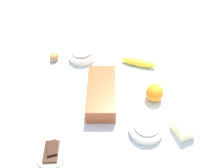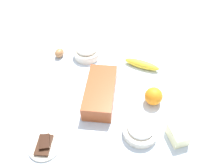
# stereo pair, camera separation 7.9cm
# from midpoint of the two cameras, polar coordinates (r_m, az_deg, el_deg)

# --- Properties ---
(ground_plane) EXTENTS (2.40, 2.40, 0.02)m
(ground_plane) POSITION_cam_midpoint_polar(r_m,az_deg,el_deg) (1.14, -1.97, -1.76)
(ground_plane) COLOR silver
(loaf_pan) EXTENTS (0.30, 0.18, 0.08)m
(loaf_pan) POSITION_cam_midpoint_polar(r_m,az_deg,el_deg) (1.07, -4.71, -2.21)
(loaf_pan) COLOR #9E4723
(loaf_pan) RESTS_ON ground_plane
(flour_bowl) EXTENTS (0.15, 0.15, 0.07)m
(flour_bowl) POSITION_cam_midpoint_polar(r_m,az_deg,el_deg) (1.29, -9.12, 7.37)
(flour_bowl) COLOR silver
(flour_bowl) RESTS_ON ground_plane
(sugar_bowl) EXTENTS (0.15, 0.15, 0.07)m
(sugar_bowl) POSITION_cam_midpoint_polar(r_m,az_deg,el_deg) (0.98, 6.17, -10.44)
(sugar_bowl) COLOR silver
(sugar_bowl) RESTS_ON ground_plane
(banana) EXTENTS (0.13, 0.19, 0.04)m
(banana) POSITION_cam_midpoint_polar(r_m,az_deg,el_deg) (1.24, 4.69, 5.28)
(banana) COLOR yellow
(banana) RESTS_ON ground_plane
(orange_fruit) EXTENTS (0.08, 0.08, 0.08)m
(orange_fruit) POSITION_cam_midpoint_polar(r_m,az_deg,el_deg) (1.08, 8.38, -2.22)
(orange_fruit) COLOR orange
(orange_fruit) RESTS_ON ground_plane
(butter_block) EXTENTS (0.10, 0.08, 0.06)m
(butter_block) POSITION_cam_midpoint_polar(r_m,az_deg,el_deg) (1.00, 14.89, -10.48)
(butter_block) COLOR #F4EDB2
(butter_block) RESTS_ON ground_plane
(egg_near_butter) EXTENTS (0.08, 0.07, 0.05)m
(egg_near_butter) POSITION_cam_midpoint_polar(r_m,az_deg,el_deg) (1.32, -15.75, 6.39)
(egg_near_butter) COLOR #A87144
(egg_near_butter) RESTS_ON ground_plane
(chocolate_plate) EXTENTS (0.13, 0.13, 0.03)m
(chocolate_plate) POSITION_cam_midpoint_polar(r_m,az_deg,el_deg) (0.98, -16.94, -15.76)
(chocolate_plate) COLOR silver
(chocolate_plate) RESTS_ON ground_plane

